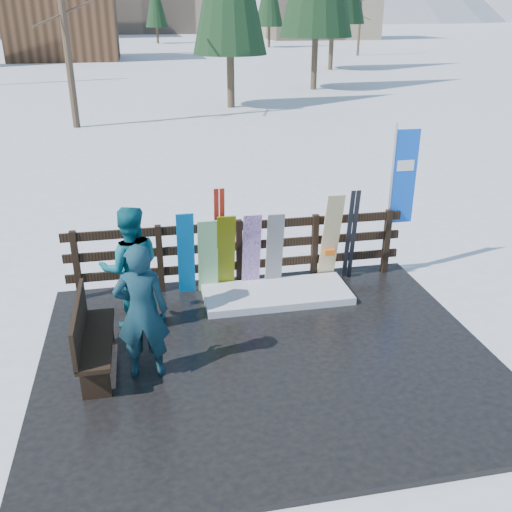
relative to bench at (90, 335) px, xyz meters
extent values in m
plane|color=white|center=(2.27, -0.09, -0.60)|extent=(700.00, 700.00, 0.00)
cube|color=black|center=(2.27, -0.09, -0.56)|extent=(6.00, 5.00, 0.08)
cube|color=black|center=(-0.33, 2.11, 0.06)|extent=(0.10, 0.10, 1.15)
cube|color=black|center=(0.97, 2.11, 0.06)|extent=(0.10, 0.10, 1.15)
cube|color=black|center=(2.27, 2.11, 0.06)|extent=(0.10, 0.10, 1.15)
cube|color=black|center=(3.57, 2.11, 0.06)|extent=(0.10, 0.10, 1.15)
cube|color=black|center=(4.87, 2.11, 0.06)|extent=(0.10, 0.10, 1.15)
cube|color=black|center=(2.27, 2.11, -0.17)|extent=(5.60, 0.05, 0.14)
cube|color=black|center=(2.27, 2.11, 0.18)|extent=(5.60, 0.05, 0.14)
cube|color=black|center=(2.27, 2.11, 0.53)|extent=(5.60, 0.05, 0.14)
cube|color=white|center=(2.77, 1.51, -0.46)|extent=(2.34, 1.00, 0.12)
cube|color=black|center=(0.07, 0.00, -0.07)|extent=(0.40, 1.50, 0.06)
cube|color=black|center=(0.07, -0.60, -0.29)|extent=(0.34, 0.06, 0.45)
cube|color=black|center=(0.07, 0.60, -0.29)|extent=(0.34, 0.06, 0.45)
cube|color=black|center=(-0.11, 0.00, 0.20)|extent=(0.05, 1.50, 0.50)
cube|color=#0770C4|center=(1.38, 1.89, 0.20)|extent=(0.27, 0.27, 1.43)
cube|color=white|center=(1.73, 1.89, 0.13)|extent=(0.32, 0.26, 1.29)
cube|color=#C4CF01|center=(2.02, 1.89, 0.17)|extent=(0.29, 0.35, 1.36)
cube|color=white|center=(2.43, 1.89, 0.15)|extent=(0.29, 0.27, 1.34)
cube|color=black|center=(2.82, 1.89, 0.14)|extent=(0.28, 0.22, 1.32)
cube|color=white|center=(3.77, 1.89, 0.29)|extent=(0.29, 0.41, 1.61)
cube|color=red|center=(1.88, 1.96, 0.37)|extent=(0.07, 0.23, 1.77)
cube|color=red|center=(1.97, 1.96, 0.37)|extent=(0.07, 0.23, 1.77)
cube|color=black|center=(4.11, 1.96, 0.29)|extent=(0.08, 0.21, 1.61)
cube|color=black|center=(4.20, 1.96, 0.29)|extent=(0.08, 0.21, 1.61)
cylinder|color=silver|center=(4.88, 2.16, 0.78)|extent=(0.04, 0.04, 2.60)
cube|color=blue|center=(5.10, 2.16, 1.18)|extent=(0.42, 0.02, 1.60)
imported|color=#164748|center=(0.67, -0.21, 0.38)|extent=(0.67, 0.46, 1.78)
imported|color=#0F5E6D|center=(0.54, 1.07, 0.40)|extent=(0.92, 0.74, 1.83)
cube|color=brown|center=(-5.73, 54.91, 3.40)|extent=(10.00, 8.00, 8.00)
cylinder|color=#382B1E|center=(24.27, 54.91, 4.37)|extent=(0.28, 0.28, 9.92)
cone|color=black|center=(18.27, 71.91, 4.51)|extent=(3.67, 3.67, 10.20)
cone|color=black|center=(4.27, 84.91, 3.87)|extent=(3.22, 3.22, 8.94)
camera|label=1|loc=(0.84, -6.46, 3.73)|focal=40.00mm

